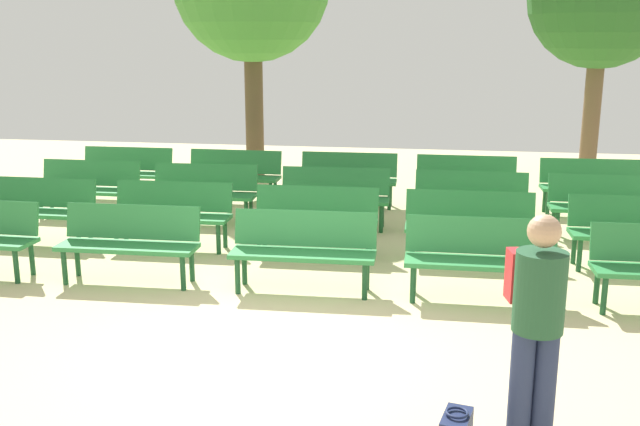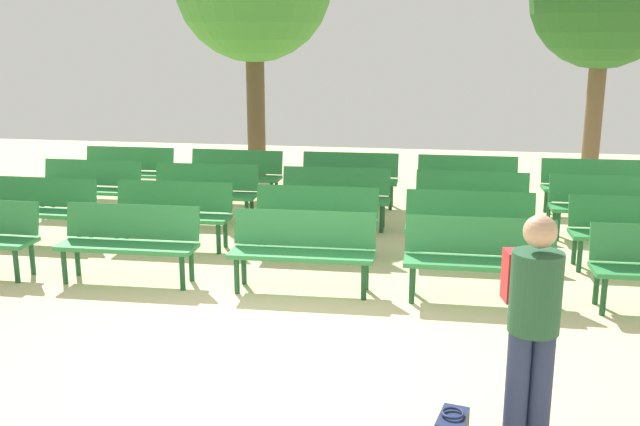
{
  "view_description": "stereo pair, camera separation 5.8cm",
  "coord_description": "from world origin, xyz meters",
  "px_view_note": "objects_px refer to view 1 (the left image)",
  "views": [
    {
      "loc": [
        1.45,
        -5.96,
        2.77
      ],
      "look_at": [
        0.0,
        2.98,
        0.55
      ],
      "focal_mm": 40.66,
      "sensor_mm": 36.0,
      "label": 1
    },
    {
      "loc": [
        1.51,
        -5.95,
        2.77
      ],
      "look_at": [
        0.0,
        2.98,
        0.55
      ],
      "focal_mm": 40.66,
      "sensor_mm": 36.0,
      "label": 2
    }
  ],
  "objects_px": {
    "bench_r1_c0": "(37,206)",
    "bench_r2_c3": "(471,198)",
    "bench_r1_c4": "(637,228)",
    "bench_r2_c0": "(89,185)",
    "bench_r2_c1": "(204,190)",
    "bench_r1_c1": "(172,211)",
    "bench_r3_c3": "(466,179)",
    "bench_r3_c2": "(348,176)",
    "visitor_with_backpack": "(536,316)",
    "bench_r3_c4": "(592,183)",
    "bench_r3_c1": "(234,173)",
    "bench_r0_c2": "(304,246)",
    "bench_r2_c2": "(335,194)",
    "bench_r0_c1": "(130,239)",
    "bench_r1_c3": "(470,222)",
    "bench_r3_c0": "(126,169)",
    "bench_r0_c3": "(480,254)",
    "bench_r1_c2": "(316,216)",
    "bench_r2_c4": "(608,203)"
  },
  "relations": [
    {
      "from": "bench_r2_c0",
      "to": "bench_r3_c1",
      "type": "relative_size",
      "value": 1.0
    },
    {
      "from": "bench_r1_c4",
      "to": "bench_r2_c0",
      "type": "bearing_deg",
      "value": 168.36
    },
    {
      "from": "bench_r2_c2",
      "to": "bench_r3_c2",
      "type": "distance_m",
      "value": 1.44
    },
    {
      "from": "bench_r1_c2",
      "to": "bench_r3_c2",
      "type": "height_order",
      "value": "same"
    },
    {
      "from": "bench_r1_c1",
      "to": "bench_r2_c1",
      "type": "distance_m",
      "value": 1.37
    },
    {
      "from": "bench_r3_c0",
      "to": "bench_r3_c1",
      "type": "xyz_separation_m",
      "value": [
        1.95,
        -0.01,
        0.0
      ]
    },
    {
      "from": "bench_r1_c0",
      "to": "bench_r2_c3",
      "type": "distance_m",
      "value": 6.06
    },
    {
      "from": "bench_r2_c0",
      "to": "visitor_with_backpack",
      "type": "xyz_separation_m",
      "value": [
        6.05,
        -5.62,
        0.43
      ]
    },
    {
      "from": "bench_r0_c2",
      "to": "bench_r3_c1",
      "type": "height_order",
      "value": "same"
    },
    {
      "from": "bench_r2_c2",
      "to": "bench_r3_c0",
      "type": "xyz_separation_m",
      "value": [
        -3.88,
        1.41,
        0.0
      ]
    },
    {
      "from": "bench_r0_c2",
      "to": "bench_r1_c1",
      "type": "height_order",
      "value": "same"
    },
    {
      "from": "bench_r3_c2",
      "to": "visitor_with_backpack",
      "type": "xyz_separation_m",
      "value": [
        2.13,
        -7.04,
        0.43
      ]
    },
    {
      "from": "bench_r2_c3",
      "to": "bench_r2_c1",
      "type": "bearing_deg",
      "value": -179.14
    },
    {
      "from": "bench_r1_c3",
      "to": "bench_r3_c0",
      "type": "relative_size",
      "value": 1.0
    },
    {
      "from": "bench_r3_c2",
      "to": "bench_r0_c3",
      "type": "bearing_deg",
      "value": -66.14
    },
    {
      "from": "bench_r2_c1",
      "to": "visitor_with_backpack",
      "type": "height_order",
      "value": "visitor_with_backpack"
    },
    {
      "from": "bench_r0_c2",
      "to": "visitor_with_backpack",
      "type": "relative_size",
      "value": 0.98
    },
    {
      "from": "bench_r3_c1",
      "to": "bench_r0_c3",
      "type": "bearing_deg",
      "value": -45.93
    },
    {
      "from": "bench_r0_c1",
      "to": "bench_r1_c3",
      "type": "xyz_separation_m",
      "value": [
        3.88,
        1.41,
        0.0
      ]
    },
    {
      "from": "bench_r3_c2",
      "to": "bench_r3_c3",
      "type": "relative_size",
      "value": 1.0
    },
    {
      "from": "bench_r0_c3",
      "to": "bench_r1_c1",
      "type": "relative_size",
      "value": 1.0
    },
    {
      "from": "bench_r2_c1",
      "to": "bench_r1_c1",
      "type": "bearing_deg",
      "value": -91.85
    },
    {
      "from": "bench_r1_c1",
      "to": "bench_r2_c0",
      "type": "height_order",
      "value": "same"
    },
    {
      "from": "bench_r0_c3",
      "to": "bench_r2_c2",
      "type": "height_order",
      "value": "same"
    },
    {
      "from": "bench_r0_c3",
      "to": "bench_r3_c2",
      "type": "height_order",
      "value": "same"
    },
    {
      "from": "bench_r2_c2",
      "to": "bench_r0_c2",
      "type": "bearing_deg",
      "value": -90.75
    },
    {
      "from": "bench_r0_c1",
      "to": "bench_r1_c0",
      "type": "height_order",
      "value": "same"
    },
    {
      "from": "bench_r0_c2",
      "to": "bench_r3_c3",
      "type": "relative_size",
      "value": 1.01
    },
    {
      "from": "bench_r2_c3",
      "to": "bench_r1_c1",
      "type": "bearing_deg",
      "value": -160.1
    },
    {
      "from": "bench_r0_c2",
      "to": "bench_r1_c4",
      "type": "bearing_deg",
      "value": 18.62
    },
    {
      "from": "bench_r3_c3",
      "to": "bench_r2_c1",
      "type": "bearing_deg",
      "value": -160.06
    },
    {
      "from": "bench_r0_c3",
      "to": "bench_r1_c2",
      "type": "bearing_deg",
      "value": 145.74
    },
    {
      "from": "bench_r1_c1",
      "to": "bench_r3_c1",
      "type": "xyz_separation_m",
      "value": [
        0.06,
        2.79,
        0.0
      ]
    },
    {
      "from": "bench_r2_c2",
      "to": "bench_r0_c3",
      "type": "bearing_deg",
      "value": -56.22
    },
    {
      "from": "bench_r3_c2",
      "to": "bench_r3_c1",
      "type": "bearing_deg",
      "value": -179.84
    },
    {
      "from": "bench_r1_c0",
      "to": "bench_r2_c0",
      "type": "distance_m",
      "value": 1.46
    },
    {
      "from": "bench_r1_c4",
      "to": "bench_r2_c4",
      "type": "xyz_separation_m",
      "value": [
        -0.05,
        1.38,
        0.0
      ]
    },
    {
      "from": "bench_r3_c3",
      "to": "bench_r3_c4",
      "type": "distance_m",
      "value": 1.96
    },
    {
      "from": "bench_r1_c3",
      "to": "bench_r3_c3",
      "type": "bearing_deg",
      "value": 88.31
    },
    {
      "from": "bench_r2_c3",
      "to": "bench_r3_c2",
      "type": "height_order",
      "value": "same"
    },
    {
      "from": "bench_r1_c1",
      "to": "bench_r3_c1",
      "type": "height_order",
      "value": "same"
    },
    {
      "from": "bench_r3_c1",
      "to": "bench_r3_c4",
      "type": "distance_m",
      "value": 5.85
    },
    {
      "from": "bench_r1_c1",
      "to": "bench_r2_c4",
      "type": "distance_m",
      "value": 6.02
    },
    {
      "from": "bench_r3_c1",
      "to": "bench_r2_c2",
      "type": "bearing_deg",
      "value": -34.99
    },
    {
      "from": "bench_r3_c3",
      "to": "bench_r1_c0",
      "type": "bearing_deg",
      "value": -154.09
    },
    {
      "from": "bench_r2_c0",
      "to": "bench_r2_c2",
      "type": "xyz_separation_m",
      "value": [
        3.89,
        -0.02,
        0.0
      ]
    },
    {
      "from": "bench_r0_c3",
      "to": "bench_r2_c4",
      "type": "height_order",
      "value": "same"
    },
    {
      "from": "bench_r1_c4",
      "to": "bench_r3_c0",
      "type": "bearing_deg",
      "value": 158.82
    },
    {
      "from": "bench_r1_c1",
      "to": "bench_r3_c1",
      "type": "relative_size",
      "value": 1.0
    },
    {
      "from": "bench_r0_c3",
      "to": "bench_r3_c4",
      "type": "xyz_separation_m",
      "value": [
        1.95,
        4.17,
        0.0
      ]
    }
  ]
}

